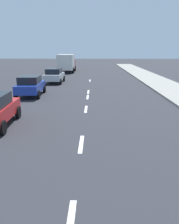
# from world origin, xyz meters

# --- Properties ---
(ground_plane) EXTENTS (160.00, 160.00, 0.00)m
(ground_plane) POSITION_xyz_m (0.00, 20.00, 0.00)
(ground_plane) COLOR #2D2D33
(lane_stripe_3) EXTENTS (0.16, 1.80, 0.01)m
(lane_stripe_3) POSITION_xyz_m (0.00, 11.47, 0.00)
(lane_stripe_3) COLOR white
(lane_stripe_3) RESTS_ON ground
(lane_stripe_4) EXTENTS (0.16, 1.80, 0.01)m
(lane_stripe_4) POSITION_xyz_m (0.00, 17.05, 0.00)
(lane_stripe_4) COLOR white
(lane_stripe_4) RESTS_ON ground
(lane_stripe_5) EXTENTS (0.16, 1.80, 0.01)m
(lane_stripe_5) POSITION_xyz_m (0.00, 20.94, 0.00)
(lane_stripe_5) COLOR white
(lane_stripe_5) RESTS_ON ground
(lane_stripe_6) EXTENTS (0.16, 1.80, 0.01)m
(lane_stripe_6) POSITION_xyz_m (0.00, 23.26, 0.00)
(lane_stripe_6) COLOR white
(lane_stripe_6) RESTS_ON ground
(lane_stripe_7) EXTENTS (0.16, 1.80, 0.01)m
(lane_stripe_7) POSITION_xyz_m (0.00, 31.02, 0.00)
(lane_stripe_7) COLOR white
(lane_stripe_7) RESTS_ON ground
(parked_car_blue) EXTENTS (1.99, 4.06, 1.57)m
(parked_car_blue) POSITION_xyz_m (-4.52, 21.40, 0.84)
(parked_car_blue) COLOR #1E389E
(parked_car_blue) RESTS_ON ground
(parked_car_silver) EXTENTS (1.94, 4.15, 1.57)m
(parked_car_silver) POSITION_xyz_m (-3.87, 29.00, 0.84)
(parked_car_silver) COLOR #B7BABF
(parked_car_silver) RESTS_ON ground
(delivery_truck) EXTENTS (2.71, 6.26, 2.80)m
(delivery_truck) POSITION_xyz_m (-3.95, 41.64, 1.50)
(delivery_truck) COLOR maroon
(delivery_truck) RESTS_ON ground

